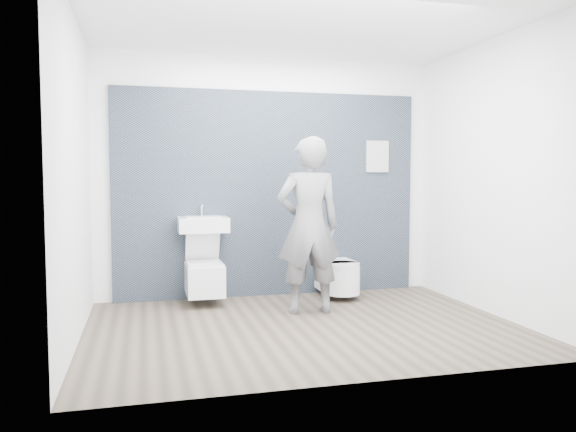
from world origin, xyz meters
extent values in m
plane|color=brown|center=(0.00, 0.00, 0.00)|extent=(4.00, 4.00, 0.00)
plane|color=white|center=(0.00, 1.50, 1.40)|extent=(4.00, 0.00, 4.00)
plane|color=white|center=(0.00, -1.50, 1.40)|extent=(4.00, 0.00, 4.00)
plane|color=white|center=(-2.00, 0.00, 1.40)|extent=(0.00, 3.00, 3.00)
plane|color=white|center=(2.00, 0.00, 1.40)|extent=(0.00, 3.00, 3.00)
plane|color=white|center=(0.00, 0.00, 2.80)|extent=(4.00, 4.00, 0.00)
cube|color=black|center=(0.00, 1.47, 0.00)|extent=(3.60, 0.06, 2.40)
cube|color=white|center=(-0.81, 1.24, 0.88)|extent=(0.55, 0.41, 0.16)
cube|color=silver|center=(-0.81, 1.22, 0.95)|extent=(0.38, 0.27, 0.03)
cylinder|color=silver|center=(-0.81, 1.38, 1.03)|extent=(0.02, 0.02, 0.14)
cylinder|color=silver|center=(-0.81, 1.33, 1.08)|extent=(0.02, 0.09, 0.02)
cylinder|color=silver|center=(-0.81, 1.42, 0.74)|extent=(0.04, 0.04, 0.11)
cube|color=white|center=(-0.81, 1.15, 0.28)|extent=(0.40, 0.58, 0.34)
cylinder|color=silver|center=(-0.81, 1.11, 0.43)|extent=(0.28, 0.28, 0.03)
cube|color=white|center=(-0.81, 1.11, 0.46)|extent=(0.38, 0.46, 0.02)
cube|color=white|center=(-0.81, 1.30, 0.66)|extent=(0.38, 0.20, 0.39)
cube|color=silver|center=(-0.81, 1.41, 0.15)|extent=(0.10, 0.06, 0.08)
cube|color=white|center=(0.74, 1.21, 0.23)|extent=(0.39, 0.46, 0.33)
cylinder|color=white|center=(0.74, 0.98, 0.23)|extent=(0.39, 0.39, 0.33)
cube|color=white|center=(0.74, 1.18, 0.41)|extent=(0.37, 0.44, 0.03)
cylinder|color=white|center=(0.74, 0.96, 0.41)|extent=(0.37, 0.37, 0.03)
cube|color=silver|center=(0.74, 1.41, 0.11)|extent=(0.11, 0.06, 0.08)
cube|color=white|center=(1.34, 1.43, 0.00)|extent=(0.29, 0.03, 0.38)
imported|color=slate|center=(0.19, 0.50, 0.91)|extent=(0.68, 0.47, 1.81)
camera|label=1|loc=(-1.44, -5.00, 1.40)|focal=35.00mm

